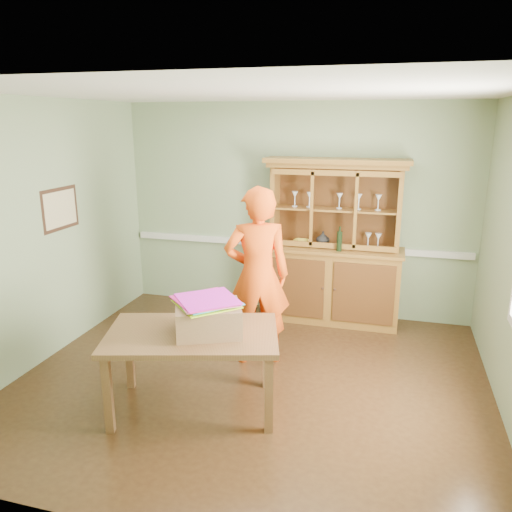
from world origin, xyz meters
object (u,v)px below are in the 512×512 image
(dining_table, at_px, (192,341))
(china_hutch, at_px, (332,265))
(cardboard_box, at_px, (208,319))
(person, at_px, (257,276))

(dining_table, bearing_deg, china_hutch, 53.49)
(dining_table, height_order, cardboard_box, cardboard_box)
(cardboard_box, height_order, person, person)
(china_hutch, xyz_separation_m, cardboard_box, (-0.76, -2.35, 0.13))
(person, bearing_deg, cardboard_box, 59.90)
(dining_table, distance_m, cardboard_box, 0.25)
(china_hutch, height_order, dining_table, china_hutch)
(china_hutch, bearing_deg, person, -114.65)
(china_hutch, distance_m, cardboard_box, 2.48)
(cardboard_box, bearing_deg, person, 81.79)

